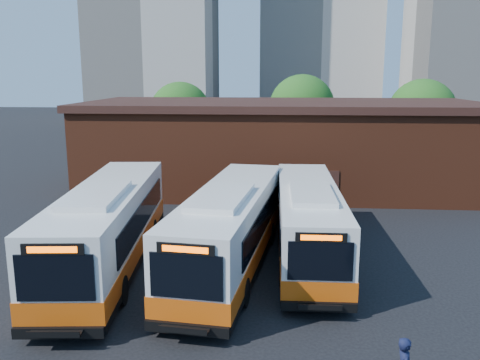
{
  "coord_description": "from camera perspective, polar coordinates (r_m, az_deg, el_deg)",
  "views": [
    {
      "loc": [
        -0.15,
        -17.71,
        8.35
      ],
      "look_at": [
        -1.89,
        4.22,
        3.76
      ],
      "focal_mm": 38.0,
      "sensor_mm": 36.0,
      "label": 1
    }
  ],
  "objects": [
    {
      "name": "ground",
      "position": [
        19.58,
        4.67,
        -13.49
      ],
      "size": [
        220.0,
        220.0,
        0.0
      ],
      "primitive_type": "plane",
      "color": "black"
    },
    {
      "name": "bus_west",
      "position": [
        22.88,
        -14.55,
        -5.43
      ],
      "size": [
        4.12,
        14.1,
        3.79
      ],
      "rotation": [
        0.0,
        0.0,
        0.09
      ],
      "color": "silver",
      "rests_on": "ground"
    },
    {
      "name": "bus_midwest",
      "position": [
        22.14,
        -1.09,
        -5.75
      ],
      "size": [
        4.29,
        13.75,
        3.69
      ],
      "rotation": [
        0.0,
        0.0,
        -0.11
      ],
      "color": "silver",
      "rests_on": "ground"
    },
    {
      "name": "bus_mideast",
      "position": [
        23.69,
        7.65,
        -4.89
      ],
      "size": [
        2.85,
        12.91,
        3.5
      ],
      "rotation": [
        0.0,
        0.0,
        0.01
      ],
      "color": "silver",
      "rests_on": "ground"
    },
    {
      "name": "depot_building",
      "position": [
        38.05,
        4.73,
        4.07
      ],
      "size": [
        28.6,
        12.6,
        6.4
      ],
      "color": "#5F2916",
      "rests_on": "ground"
    },
    {
      "name": "tree_west",
      "position": [
        50.81,
        -6.72,
        7.54
      ],
      "size": [
        6.0,
        6.0,
        7.65
      ],
      "color": "#382314",
      "rests_on": "ground"
    },
    {
      "name": "tree_mid",
      "position": [
        51.85,
        6.97,
        8.1
      ],
      "size": [
        6.56,
        6.56,
        8.36
      ],
      "color": "#382314",
      "rests_on": "ground"
    },
    {
      "name": "tree_east",
      "position": [
        50.57,
        19.75,
        7.12
      ],
      "size": [
        6.24,
        6.24,
        7.96
      ],
      "color": "#382314",
      "rests_on": "ground"
    }
  ]
}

